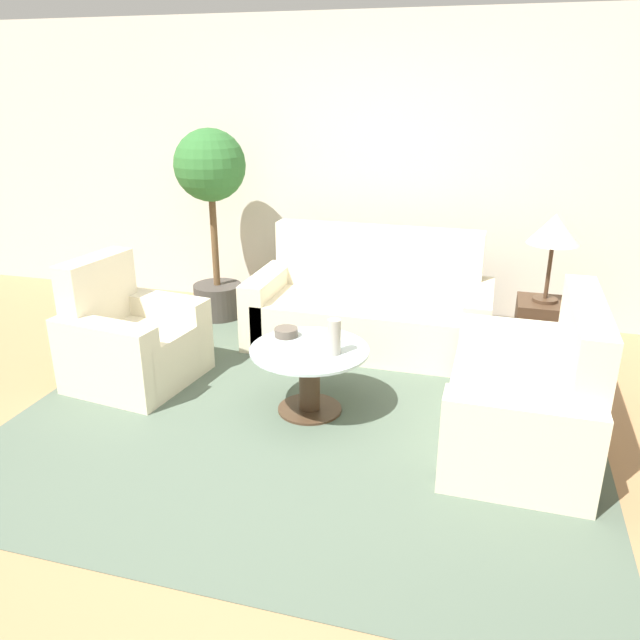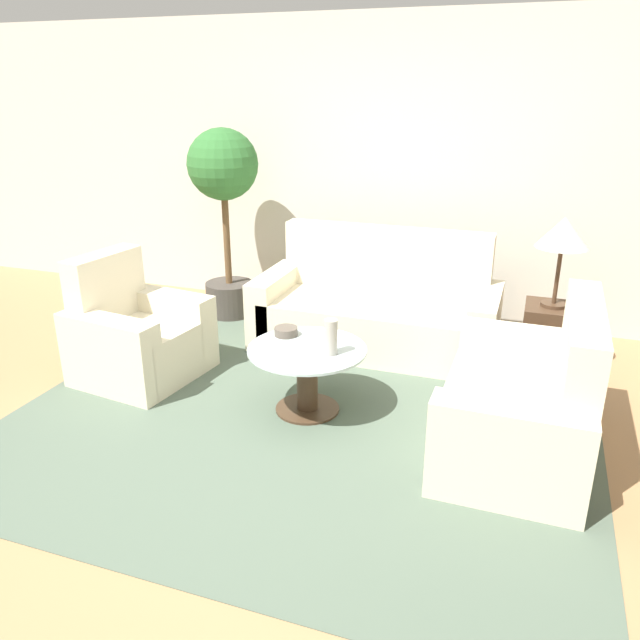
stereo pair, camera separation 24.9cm
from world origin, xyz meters
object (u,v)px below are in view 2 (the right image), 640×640
object	(u,v)px
armchair	(135,338)
coffee_table	(307,371)
loveseat	(529,407)
table_lamp	(563,235)
potted_plant	(224,193)
vase	(331,337)
sofa_main	(377,311)
bowl	(286,331)

from	to	relation	value
armchair	coffee_table	size ratio (longest dim) A/B	1.19
loveseat	table_lamp	distance (m)	1.39
potted_plant	vase	distance (m)	2.21
loveseat	coffee_table	world-z (taller)	loveseat
coffee_table	vase	size ratio (longest dim) A/B	3.37
sofa_main	armchair	world-z (taller)	sofa_main
loveseat	bowl	world-z (taller)	loveseat
table_lamp	potted_plant	bearing A→B (deg)	172.53
armchair	potted_plant	distance (m)	1.62
coffee_table	bowl	bearing A→B (deg)	143.03
armchair	loveseat	world-z (taller)	loveseat
armchair	bowl	world-z (taller)	armchair
armchair	vase	xyz separation A→B (m)	(1.56, -0.14, 0.28)
armchair	table_lamp	bearing A→B (deg)	-62.85
potted_plant	bowl	bearing A→B (deg)	-49.98
armchair	coffee_table	distance (m)	1.39
armchair	bowl	bearing A→B (deg)	-79.87
sofa_main	coffee_table	size ratio (longest dim) A/B	2.50
sofa_main	loveseat	size ratio (longest dim) A/B	1.45
armchair	potted_plant	world-z (taller)	potted_plant
armchair	loveseat	xyz separation A→B (m)	(2.76, -0.13, 0.00)
coffee_table	table_lamp	xyz separation A→B (m)	(1.47, 1.12, 0.76)
armchair	vase	distance (m)	1.59
armchair	sofa_main	bearing A→B (deg)	-45.73
potted_plant	vase	bearing A→B (deg)	-45.50
sofa_main	vase	world-z (taller)	sofa_main
table_lamp	coffee_table	bearing A→B (deg)	-142.65
vase	bowl	xyz separation A→B (m)	(-0.38, 0.19, -0.09)
sofa_main	table_lamp	distance (m)	1.54
sofa_main	armchair	size ratio (longest dim) A/B	2.10
armchair	vase	bearing A→B (deg)	-87.62
armchair	table_lamp	size ratio (longest dim) A/B	1.41
potted_plant	vase	xyz separation A→B (m)	(1.50, -1.53, -0.56)
armchair	bowl	size ratio (longest dim) A/B	5.80
sofa_main	vase	bearing A→B (deg)	-88.83
armchair	bowl	xyz separation A→B (m)	(1.18, 0.05, 0.19)
armchair	potted_plant	size ratio (longest dim) A/B	0.54
vase	bowl	distance (m)	0.44
table_lamp	vase	bearing A→B (deg)	-138.27
loveseat	coffee_table	bearing A→B (deg)	-90.51
loveseat	bowl	distance (m)	1.60
loveseat	coffee_table	size ratio (longest dim) A/B	1.72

